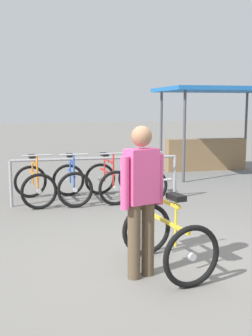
{
  "coord_description": "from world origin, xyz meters",
  "views": [
    {
      "loc": [
        -1.52,
        -4.45,
        1.85
      ],
      "look_at": [
        0.12,
        0.95,
        1.0
      ],
      "focal_mm": 44.72,
      "sensor_mm": 36.0,
      "label": 1
    }
  ],
  "objects_px": {
    "racked_bike_blue": "(72,183)",
    "person_with_featured_bike": "(141,195)",
    "market_stall": "(213,122)",
    "racked_bike_orange": "(34,184)",
    "racked_bike_black": "(142,180)",
    "featured_bicycle": "(162,225)",
    "racked_bike_red": "(107,181)"
  },
  "relations": [
    {
      "from": "racked_bike_black",
      "to": "market_stall",
      "type": "height_order",
      "value": "market_stall"
    },
    {
      "from": "racked_bike_orange",
      "to": "person_with_featured_bike",
      "type": "relative_size",
      "value": 0.7
    },
    {
      "from": "racked_bike_blue",
      "to": "featured_bicycle",
      "type": "height_order",
      "value": "featured_bicycle"
    },
    {
      "from": "person_with_featured_bike",
      "to": "racked_bike_red",
      "type": "bearing_deg",
      "value": 81.19
    },
    {
      "from": "racked_bike_orange",
      "to": "racked_bike_black",
      "type": "bearing_deg",
      "value": -4.09
    },
    {
      "from": "racked_bike_blue",
      "to": "market_stall",
      "type": "xyz_separation_m",
      "value": [
        4.31,
        2.39,
        1.03
      ]
    },
    {
      "from": "featured_bicycle",
      "to": "person_with_featured_bike",
      "type": "xyz_separation_m",
      "value": [
        -0.33,
        -0.22,
        0.42
      ]
    },
    {
      "from": "racked_bike_black",
      "to": "featured_bicycle",
      "type": "relative_size",
      "value": 0.91
    },
    {
      "from": "person_with_featured_bike",
      "to": "market_stall",
      "type": "distance_m",
      "value": 7.47
    },
    {
      "from": "person_with_featured_bike",
      "to": "market_stall",
      "type": "xyz_separation_m",
      "value": [
        4.19,
        6.17,
        0.49
      ]
    },
    {
      "from": "racked_bike_orange",
      "to": "racked_bike_red",
      "type": "bearing_deg",
      "value": -4.09
    },
    {
      "from": "racked_bike_orange",
      "to": "racked_bike_blue",
      "type": "distance_m",
      "value": 0.7
    },
    {
      "from": "racked_bike_red",
      "to": "market_stall",
      "type": "distance_m",
      "value": 4.48
    },
    {
      "from": "featured_bicycle",
      "to": "person_with_featured_bike",
      "type": "bearing_deg",
      "value": -146.51
    },
    {
      "from": "racked_bike_blue",
      "to": "market_stall",
      "type": "bearing_deg",
      "value": 29.03
    },
    {
      "from": "racked_bike_red",
      "to": "featured_bicycle",
      "type": "bearing_deg",
      "value": -94.09
    },
    {
      "from": "racked_bike_orange",
      "to": "featured_bicycle",
      "type": "height_order",
      "value": "featured_bicycle"
    },
    {
      "from": "racked_bike_orange",
      "to": "racked_bike_red",
      "type": "xyz_separation_m",
      "value": [
        1.4,
        -0.1,
        0.0
      ]
    },
    {
      "from": "racked_bike_black",
      "to": "market_stall",
      "type": "distance_m",
      "value": 3.97
    },
    {
      "from": "racked_bike_blue",
      "to": "market_stall",
      "type": "height_order",
      "value": "market_stall"
    },
    {
      "from": "featured_bicycle",
      "to": "racked_bike_blue",
      "type": "bearing_deg",
      "value": 97.16
    },
    {
      "from": "racked_bike_red",
      "to": "market_stall",
      "type": "height_order",
      "value": "market_stall"
    },
    {
      "from": "featured_bicycle",
      "to": "market_stall",
      "type": "distance_m",
      "value": 7.15
    },
    {
      "from": "racked_bike_blue",
      "to": "person_with_featured_bike",
      "type": "height_order",
      "value": "person_with_featured_bike"
    },
    {
      "from": "racked_bike_red",
      "to": "person_with_featured_bike",
      "type": "relative_size",
      "value": 0.69
    },
    {
      "from": "racked_bike_blue",
      "to": "person_with_featured_bike",
      "type": "distance_m",
      "value": 3.82
    },
    {
      "from": "racked_bike_red",
      "to": "racked_bike_blue",
      "type": "bearing_deg",
      "value": 175.91
    },
    {
      "from": "person_with_featured_bike",
      "to": "market_stall",
      "type": "bearing_deg",
      "value": 55.83
    },
    {
      "from": "racked_bike_black",
      "to": "market_stall",
      "type": "relative_size",
      "value": 0.35
    },
    {
      "from": "racked_bike_blue",
      "to": "featured_bicycle",
      "type": "distance_m",
      "value": 3.59
    },
    {
      "from": "racked_bike_red",
      "to": "market_stall",
      "type": "relative_size",
      "value": 0.35
    },
    {
      "from": "racked_bike_blue",
      "to": "racked_bike_red",
      "type": "bearing_deg",
      "value": -4.09
    }
  ]
}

